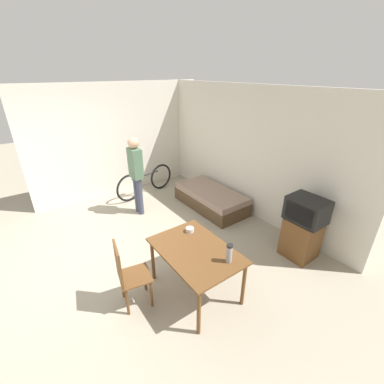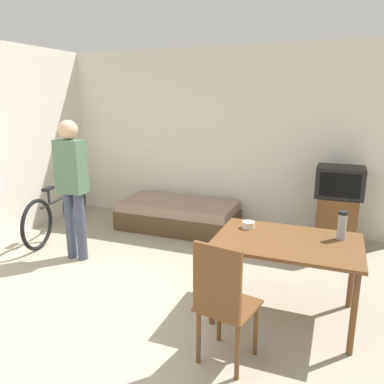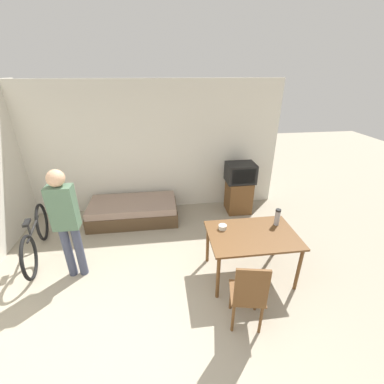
{
  "view_description": "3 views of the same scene",
  "coord_description": "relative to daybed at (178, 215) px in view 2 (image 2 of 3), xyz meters",
  "views": [
    {
      "loc": [
        3.81,
        -0.57,
        2.93
      ],
      "look_at": [
        0.54,
        1.79,
        1.01
      ],
      "focal_mm": 24.0,
      "sensor_mm": 36.0,
      "label": 1
    },
    {
      "loc": [
        1.93,
        -2.09,
        1.96
      ],
      "look_at": [
        0.4,
        1.78,
        0.91
      ],
      "focal_mm": 35.0,
      "sensor_mm": 36.0,
      "label": 2
    },
    {
      "loc": [
        0.32,
        -1.78,
        2.87
      ],
      "look_at": [
        0.82,
        1.99,
        1.02
      ],
      "focal_mm": 24.0,
      "sensor_mm": 36.0,
      "label": 3
    }
  ],
  "objects": [
    {
      "name": "ground_plane",
      "position": [
        0.28,
        -2.92,
        -0.21
      ],
      "size": [
        20.0,
        20.0,
        0.0
      ],
      "primitive_type": "plane",
      "color": "#9E937F"
    },
    {
      "name": "wall_back",
      "position": [
        0.28,
        0.55,
        1.14
      ],
      "size": [
        5.72,
        0.06,
        2.7
      ],
      "color": "silver",
      "rests_on": "ground_plane"
    },
    {
      "name": "wall_left",
      "position": [
        -2.11,
        -1.2,
        1.14
      ],
      "size": [
        0.06,
        4.44,
        2.7
      ],
      "color": "silver",
      "rests_on": "ground_plane"
    },
    {
      "name": "daybed",
      "position": [
        0.0,
        0.0,
        0.0
      ],
      "size": [
        1.78,
        0.88,
        0.42
      ],
      "color": "#4C3823",
      "rests_on": "ground_plane"
    },
    {
      "name": "tv",
      "position": [
        2.25,
        0.11,
        0.35
      ],
      "size": [
        0.59,
        0.49,
        1.1
      ],
      "color": "brown",
      "rests_on": "ground_plane"
    },
    {
      "name": "dining_table",
      "position": [
        1.85,
        -1.82,
        0.45
      ],
      "size": [
        1.26,
        0.87,
        0.74
      ],
      "color": "brown",
      "rests_on": "ground_plane"
    },
    {
      "name": "wooden_chair",
      "position": [
        1.52,
        -2.68,
        0.34
      ],
      "size": [
        0.47,
        0.47,
        0.99
      ],
      "color": "brown",
      "rests_on": "ground_plane"
    },
    {
      "name": "bicycle",
      "position": [
        -1.5,
        -0.93,
        0.14
      ],
      "size": [
        0.37,
        1.68,
        0.77
      ],
      "color": "black",
      "rests_on": "ground_plane"
    },
    {
      "name": "person_standing",
      "position": [
        -0.74,
        -1.47,
        0.79
      ],
      "size": [
        0.34,
        0.23,
        1.71
      ],
      "color": "#3D4256",
      "rests_on": "ground_plane"
    },
    {
      "name": "thermos_flask",
      "position": [
        2.29,
        -1.62,
        0.67
      ],
      "size": [
        0.08,
        0.08,
        0.26
      ],
      "color": "#99999E",
      "rests_on": "dining_table"
    },
    {
      "name": "mate_bowl",
      "position": [
        1.46,
        -1.63,
        0.56
      ],
      "size": [
        0.12,
        0.12,
        0.06
      ],
      "color": "beige",
      "rests_on": "dining_table"
    }
  ]
}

